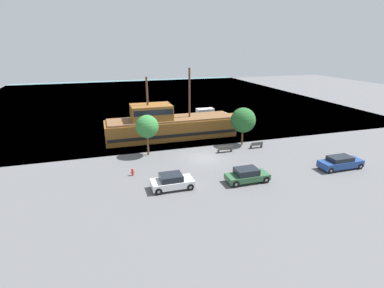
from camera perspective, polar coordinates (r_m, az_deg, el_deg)
The scene contains 12 objects.
ground_plane at distance 35.93m, azimuth 2.32°, elevation -2.65°, with size 160.00×160.00×0.00m, color #5B5B5E.
water_surface at distance 77.45m, azimuth -8.74°, elevation 8.74°, with size 80.00×80.00×0.00m, color slate.
pirate_ship at distance 43.29m, azimuth -4.35°, elevation 3.57°, with size 19.88×4.81×9.82m.
moored_boat_dockside at distance 53.35m, azimuth 2.93°, elevation 5.36°, with size 7.53×2.01×2.15m.
parked_car_curb_front at distance 36.41m, azimuth 26.41°, elevation -3.16°, with size 4.85×1.81×1.43m.
parked_car_curb_mid at distance 30.09m, azimuth 10.43°, elevation -5.86°, with size 4.24×1.86×1.44m.
parked_car_curb_rear at distance 28.35m, azimuth -3.84°, elevation -7.15°, with size 3.94×1.96×1.47m.
fire_hydrant at distance 31.73m, azimuth -11.26°, elevation -5.20°, with size 0.42×0.25×0.76m.
bench_promenade_east at distance 39.97m, azimuth 12.20°, elevation -0.17°, with size 1.65×0.45×0.85m.
bench_promenade_west at distance 37.75m, azimuth 6.33°, elevation -0.97°, with size 1.88×0.45×0.85m.
tree_row_east at distance 36.16m, azimuth -8.57°, elevation 3.30°, with size 2.77×2.77×5.00m.
tree_row_mideast at distance 40.23m, azimuth 9.72°, elevation 4.50°, with size 3.30×3.30×5.05m.
Camera 1 is at (-11.34, -31.50, 13.04)m, focal length 28.00 mm.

